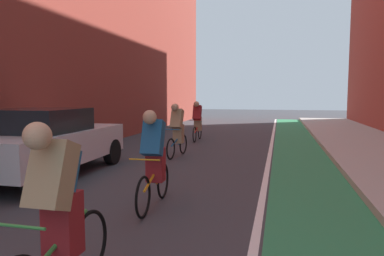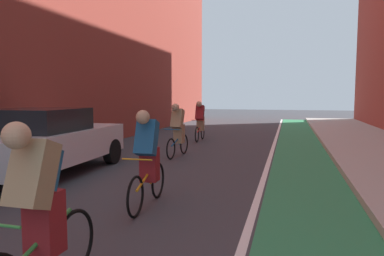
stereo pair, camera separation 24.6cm
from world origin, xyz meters
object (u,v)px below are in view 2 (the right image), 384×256
object	(u,v)px
cyclist_mid	(148,158)
parked_sedan_white	(44,141)
cyclist_far	(200,121)
cyclist_trailing	(178,128)
cyclist_lead	(37,210)

from	to	relation	value
cyclist_mid	parked_sedan_white	bearing A→B (deg)	154.11
cyclist_far	parked_sedan_white	bearing A→B (deg)	-105.70
cyclist_trailing	cyclist_mid	bearing A→B (deg)	-78.36
cyclist_trailing	parked_sedan_white	bearing A→B (deg)	-124.68
cyclist_mid	cyclist_far	bearing A→B (deg)	98.26
parked_sedan_white	cyclist_far	distance (m)	7.16
parked_sedan_white	cyclist_lead	distance (m)	5.46
parked_sedan_white	cyclist_mid	bearing A→B (deg)	-25.89
cyclist_lead	cyclist_trailing	xyz separation A→B (m)	(-1.12, 7.51, -0.01)
parked_sedan_white	cyclist_lead	size ratio (longest dim) A/B	2.47
cyclist_lead	cyclist_far	world-z (taller)	cyclist_lead
cyclist_lead	cyclist_mid	xyz separation A→B (m)	(-0.15, 2.81, -0.05)
cyclist_lead	parked_sedan_white	bearing A→B (deg)	127.32
cyclist_mid	cyclist_trailing	bearing A→B (deg)	101.64
parked_sedan_white	cyclist_lead	world-z (taller)	cyclist_lead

